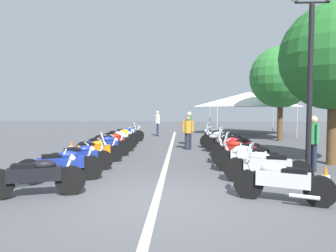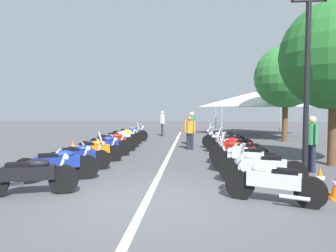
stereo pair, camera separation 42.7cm
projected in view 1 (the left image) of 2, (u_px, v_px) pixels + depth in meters
ground_plane at (156, 202)px, 6.31m from camera, size 80.00×80.00×0.00m
lane_centre_stripe at (169, 155)px, 12.66m from camera, size 24.89×0.16×0.01m
motorcycle_left_row_0 at (36, 176)px, 6.61m from camera, size 0.89×2.07×1.01m
motorcycle_left_row_1 at (61, 165)px, 7.94m from camera, size 1.12×2.05×1.01m
motorcycle_left_row_2 at (81, 157)px, 9.29m from camera, size 1.02×1.89×1.20m
motorcycle_left_row_3 at (94, 150)px, 10.78m from camera, size 1.03×1.99×0.98m
motorcycle_left_row_4 at (104, 145)px, 12.14m from camera, size 0.98×2.08×1.01m
motorcycle_left_row_5 at (112, 142)px, 13.49m from camera, size 1.01×2.06×1.01m
motorcycle_left_row_6 at (116, 139)px, 14.81m from camera, size 1.07×2.09×1.02m
motorcycle_left_row_7 at (121, 136)px, 16.32m from camera, size 1.06×2.01×1.21m
motorcycle_left_row_8 at (126, 134)px, 17.67m from camera, size 1.07×2.08×1.02m
motorcycle_right_row_0 at (281, 180)px, 6.25m from camera, size 0.98×1.90×1.20m
motorcycle_right_row_1 at (266, 166)px, 7.79m from camera, size 0.86×2.16×1.00m
motorcycle_right_row_2 at (248, 157)px, 9.12m from camera, size 0.87×1.99×1.22m
motorcycle_right_row_3 at (239, 151)px, 10.41m from camera, size 0.84×2.01×1.22m
motorcycle_right_row_4 at (236, 146)px, 11.89m from camera, size 0.96×1.91×1.20m
motorcycle_right_row_5 at (227, 142)px, 13.32m from camera, size 0.95×2.05×1.01m
motorcycle_right_row_6 at (221, 139)px, 14.62m from camera, size 0.97×2.06×1.01m
motorcycle_right_row_7 at (220, 137)px, 15.87m from camera, size 1.02×1.93×1.20m
street_lamp_twin_globe at (311, 52)px, 8.15m from camera, size 0.32×1.22×5.11m
traffic_cone_0 at (71, 148)px, 12.65m from camera, size 0.36×0.36×0.61m
traffic_cone_1 at (326, 179)px, 7.11m from camera, size 0.36×0.36×0.61m
bystander_0 at (158, 121)px, 21.25m from camera, size 0.53×0.32×1.78m
bystander_1 at (189, 126)px, 15.89m from camera, size 0.46×0.33×1.78m
bystander_2 at (188, 130)px, 14.31m from camera, size 0.32×0.53×1.57m
bystander_3 at (313, 139)px, 9.34m from camera, size 0.53×0.32×1.72m
roadside_tree_0 at (281, 77)px, 17.94m from camera, size 3.64×3.64×5.63m
roadside_tree_1 at (334, 57)px, 10.30m from camera, size 3.63×3.63×5.52m
event_tent at (248, 99)px, 22.97m from camera, size 5.92×5.92×3.20m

